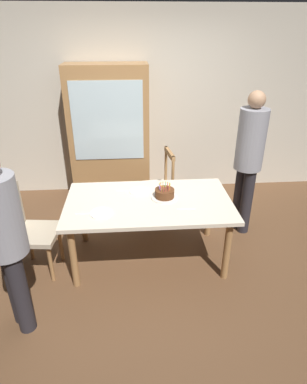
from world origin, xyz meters
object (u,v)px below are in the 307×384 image
(birthday_cake, at_px, (165,194))
(person_guest, at_px, (249,156))
(plate_far_side, at_px, (140,191))
(dining_table, at_px, (149,208))
(chair_spindle_back, at_px, (156,188))
(chair_upholstered, at_px, (26,227))
(person_celebrant, at_px, (5,238))
(china_cabinet, at_px, (110,135))
(plate_near_celebrant, at_px, (101,213))

(birthday_cake, height_order, person_guest, person_guest)
(birthday_cake, xyz_separation_m, plate_far_side, (-0.25, 0.17, -0.04))
(dining_table, distance_m, chair_spindle_back, 0.85)
(dining_table, bearing_deg, chair_spindle_back, 79.87)
(dining_table, xyz_separation_m, chair_upholstered, (-1.24, -0.10, -0.11))
(chair_spindle_back, height_order, person_celebrant, person_celebrant)
(person_guest, distance_m, china_cabinet, 1.96)
(plate_far_side, distance_m, person_guest, 1.33)
(plate_far_side, xyz_separation_m, person_guest, (1.28, 0.28, 0.26))
(plate_far_side, height_order, person_celebrant, person_celebrant)
(dining_table, bearing_deg, chair_upholstered, -175.20)
(chair_spindle_back, bearing_deg, china_cabinet, 128.84)
(person_guest, bearing_deg, person_celebrant, -150.25)
(plate_far_side, height_order, chair_upholstered, chair_upholstered)
(chair_upholstered, relative_size, person_celebrant, 0.60)
(chair_upholstered, bearing_deg, chair_spindle_back, 33.46)
(plate_near_celebrant, relative_size, person_guest, 0.13)
(chair_upholstered, height_order, person_guest, person_guest)
(dining_table, height_order, plate_far_side, plate_far_side)
(birthday_cake, bearing_deg, dining_table, -162.67)
(birthday_cake, xyz_separation_m, chair_spindle_back, (-0.02, 0.76, -0.31))
(person_celebrant, height_order, china_cabinet, china_cabinet)
(plate_far_side, bearing_deg, birthday_cake, -33.24)
(china_cabinet, bearing_deg, plate_near_celebrant, -90.47)
(plate_near_celebrant, distance_m, chair_spindle_back, 1.23)
(plate_near_celebrant, distance_m, plate_far_side, 0.58)
(plate_near_celebrant, xyz_separation_m, china_cabinet, (0.01, 1.78, 0.23))
(plate_near_celebrant, height_order, person_guest, person_guest)
(plate_near_celebrant, height_order, person_celebrant, person_celebrant)
(birthday_cake, relative_size, plate_near_celebrant, 1.27)
(chair_spindle_back, bearing_deg, person_celebrant, -127.98)
(dining_table, xyz_separation_m, chair_spindle_back, (0.15, 0.81, -0.18))
(dining_table, relative_size, plate_far_side, 7.76)
(dining_table, relative_size, china_cabinet, 0.90)
(plate_far_side, distance_m, chair_spindle_back, 0.69)
(chair_upholstered, bearing_deg, person_guest, 13.93)
(birthday_cake, relative_size, china_cabinet, 0.15)
(birthday_cake, height_order, person_celebrant, person_celebrant)
(china_cabinet, bearing_deg, birthday_cake, -67.47)
(dining_table, distance_m, china_cabinet, 1.65)
(chair_spindle_back, xyz_separation_m, person_guest, (1.05, -0.31, 0.53))
(plate_near_celebrant, relative_size, china_cabinet, 0.12)
(birthday_cake, relative_size, person_celebrant, 0.18)
(chair_spindle_back, relative_size, china_cabinet, 0.50)
(birthday_cake, relative_size, plate_far_side, 1.27)
(chair_spindle_back, xyz_separation_m, chair_upholstered, (-1.39, -0.92, 0.07))
(birthday_cake, height_order, chair_spindle_back, chair_spindle_back)
(birthday_cake, height_order, plate_far_side, birthday_cake)
(birthday_cake, distance_m, chair_spindle_back, 0.82)
(plate_far_side, height_order, china_cabinet, china_cabinet)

